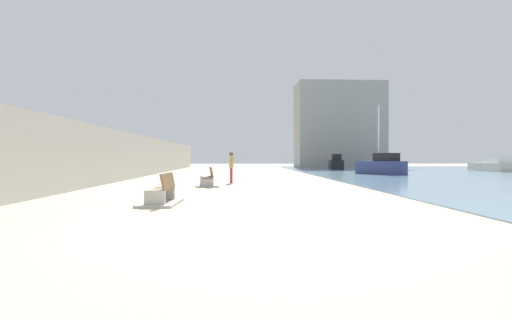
# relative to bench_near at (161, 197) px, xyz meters

# --- Properties ---
(ground_plane) EXTENTS (120.00, 120.00, 0.00)m
(ground_plane) POSITION_rel_bench_near_xyz_m (2.41, 14.61, -0.23)
(ground_plane) COLOR #C6B793
(seawall) EXTENTS (0.80, 64.00, 3.09)m
(seawall) POSITION_rel_bench_near_xyz_m (-5.09, 14.61, 1.31)
(seawall) COLOR #ADAAA3
(seawall) RESTS_ON ground
(bench_near) EXTENTS (1.18, 2.14, 0.98)m
(bench_near) POSITION_rel_bench_near_xyz_m (0.00, 0.00, 0.00)
(bench_near) COLOR #ADAAA3
(bench_near) RESTS_ON ground
(bench_far) EXTENTS (1.36, 2.22, 0.98)m
(bench_far) POSITION_rel_bench_near_xyz_m (0.83, 7.62, 0.00)
(bench_far) COLOR #ADAAA3
(bench_far) RESTS_ON ground
(person_walking) EXTENTS (0.27, 0.51, 1.77)m
(person_walking) POSITION_rel_bench_near_xyz_m (2.00, 9.93, 0.81)
(person_walking) COLOR #B22D33
(person_walking) RESTS_ON ground
(boat_distant) EXTENTS (2.49, 6.13, 1.63)m
(boat_distant) POSITION_rel_bench_near_xyz_m (28.53, 26.71, 0.41)
(boat_distant) COLOR beige
(boat_distant) RESTS_ON water_bay
(boat_far_left) EXTENTS (3.43, 4.47, 5.82)m
(boat_far_left) POSITION_rel_bench_near_xyz_m (14.36, 19.97, 0.52)
(boat_far_left) COLOR navy
(boat_far_left) RESTS_ON water_bay
(boat_mid_bay) EXTENTS (2.35, 5.60, 1.80)m
(boat_mid_bay) POSITION_rel_bench_near_xyz_m (14.25, 34.81, 0.50)
(boat_mid_bay) COLOR black
(boat_mid_bay) RESTS_ON water_bay
(harbor_building) EXTENTS (12.00, 6.00, 11.84)m
(harbor_building) POSITION_rel_bench_near_xyz_m (16.61, 42.61, 5.68)
(harbor_building) COLOR gray
(harbor_building) RESTS_ON ground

